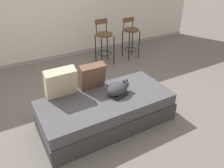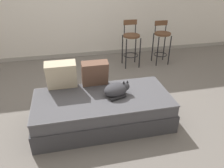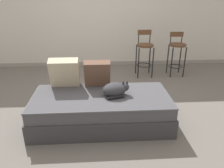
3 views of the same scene
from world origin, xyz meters
The scene contains 8 objects.
ground_plane centered at (0.00, 0.00, 0.00)m, with size 16.00×16.00×0.00m, color #66605B.
wall_baseboard_trim centered at (0.00, 2.20, 0.04)m, with size 8.00×0.02×0.09m, color gray.
couch centered at (0.00, -0.40, 0.21)m, with size 1.83×0.86×0.42m.
throw_pillow_corner centered at (-0.50, -0.07, 0.63)m, with size 0.40×0.25×0.43m.
throw_pillow_middle centered at (-0.04, -0.07, 0.61)m, with size 0.36×0.21×0.38m.
cat centered at (0.19, -0.40, 0.51)m, with size 0.38×0.32×0.20m.
bar_stool_near_window centered at (0.94, 1.42, 0.55)m, with size 0.34×0.34×0.95m.
bar_stool_by_doorway centered at (1.62, 1.42, 0.54)m, with size 0.34×0.34×0.91m.
Camera 2 is at (-0.40, -2.80, 1.94)m, focal length 35.00 mm.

